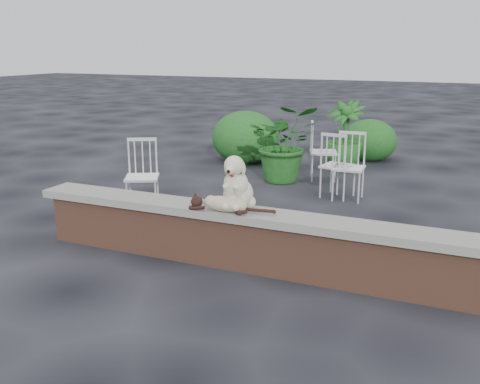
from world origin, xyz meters
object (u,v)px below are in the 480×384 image
at_px(chair_e, 323,151).
at_px(potted_plant_a, 285,143).
at_px(cat, 224,203).
at_px(potted_plant_b, 344,136).
at_px(chair_a, 142,176).
at_px(chair_b, 349,167).
at_px(chair_c, 338,165).
at_px(dog, 238,181).

relative_size(chair_e, potted_plant_a, 0.76).
bearing_deg(cat, potted_plant_b, 86.05).
bearing_deg(chair_e, cat, 162.36).
distance_m(chair_a, potted_plant_a, 2.57).
xyz_separation_m(chair_a, potted_plant_b, (1.83, 3.49, 0.13)).
relative_size(chair_e, chair_b, 1.00).
bearing_deg(cat, chair_c, 79.39).
bearing_deg(chair_b, chair_e, 119.39).
height_order(cat, potted_plant_b, potted_plant_b).
relative_size(chair_b, chair_c, 1.00).
relative_size(dog, chair_a, 0.59).
distance_m(chair_a, chair_c, 2.76).
bearing_deg(potted_plant_a, chair_b, -28.94).
relative_size(chair_a, chair_e, 1.00).
bearing_deg(potted_plant_b, dog, -89.35).
height_order(cat, chair_e, chair_e).
relative_size(dog, potted_plant_a, 0.45).
xyz_separation_m(dog, chair_e, (-0.18, 3.78, -0.39)).
height_order(chair_e, chair_c, same).
bearing_deg(chair_a, chair_e, 29.33).
distance_m(cat, potted_plant_a, 3.64).
xyz_separation_m(dog, chair_c, (0.29, 2.85, -0.39)).
distance_m(chair_b, potted_plant_b, 1.92).
relative_size(chair_b, potted_plant_a, 0.76).
distance_m(cat, potted_plant_b, 4.79).
height_order(dog, chair_e, dog).
height_order(chair_e, potted_plant_b, potted_plant_b).
distance_m(chair_a, chair_e, 3.13).
xyz_separation_m(cat, potted_plant_a, (-0.64, 3.59, -0.05)).
height_order(dog, chair_b, dog).
height_order(dog, chair_c, dog).
bearing_deg(chair_c, chair_b, 168.33).
relative_size(cat, chair_b, 1.05).
distance_m(cat, chair_a, 2.23).
height_order(cat, chair_c, chair_c).
xyz_separation_m(chair_a, chair_c, (2.17, 1.71, 0.00)).
bearing_deg(chair_b, chair_c, 154.78).
xyz_separation_m(chair_e, potted_plant_b, (0.13, 0.86, 0.13)).
distance_m(cat, chair_b, 2.99).
xyz_separation_m(chair_a, chair_b, (2.34, 1.64, 0.00)).
bearing_deg(chair_b, dog, -102.55).
bearing_deg(potted_plant_a, dog, -78.16).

